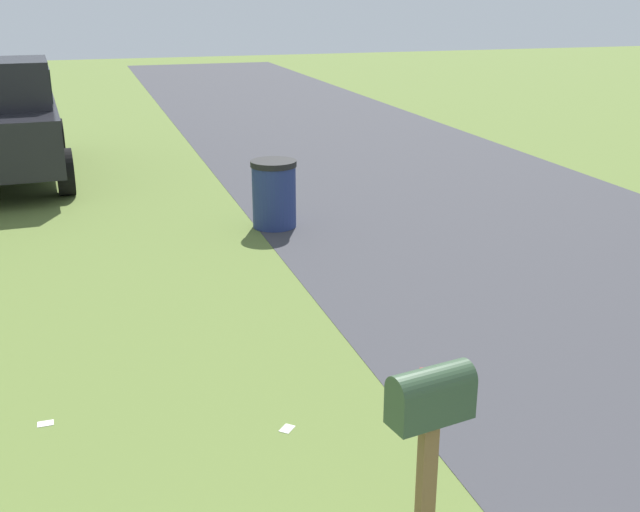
{
  "coord_description": "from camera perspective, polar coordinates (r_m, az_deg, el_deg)",
  "views": [
    {
      "loc": [
        0.22,
        1.07,
        3.15
      ],
      "look_at": [
        5.54,
        -0.59,
        1.22
      ],
      "focal_mm": 42.99,
      "sensor_mm": 36.0,
      "label": 1
    }
  ],
  "objects": [
    {
      "name": "mailbox",
      "position": [
        4.34,
        8.2,
        -11.22
      ],
      "size": [
        0.28,
        0.51,
        1.22
      ],
      "rotation": [
        0.0,
        0.0,
        0.18
      ],
      "color": "brown",
      "rests_on": "ground"
    },
    {
      "name": "pickup_truck",
      "position": [
        14.41,
        -22.7,
        9.51
      ],
      "size": [
        4.98,
        2.29,
        2.09
      ],
      "rotation": [
        0.0,
        0.0,
        3.19
      ],
      "color": "black",
      "rests_on": "ground"
    },
    {
      "name": "litter_wrapper_by_mailbox",
      "position": [
        6.39,
        -19.76,
        -11.64
      ],
      "size": [
        0.09,
        0.12,
        0.01
      ],
      "primitive_type": "cube",
      "rotation": [
        0.0,
        0.0,
        1.59
      ],
      "color": "silver",
      "rests_on": "ground"
    },
    {
      "name": "trash_bin",
      "position": [
        10.71,
        -3.44,
        4.65
      ],
      "size": [
        0.64,
        0.64,
        0.95
      ],
      "color": "navy",
      "rests_on": "ground"
    },
    {
      "name": "litter_wrapper_near_hydrant",
      "position": [
        5.97,
        -2.47,
        -12.7
      ],
      "size": [
        0.15,
        0.14,
        0.01
      ],
      "primitive_type": "cube",
      "rotation": [
        0.0,
        0.0,
        5.54
      ],
      "color": "silver",
      "rests_on": "ground"
    }
  ]
}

